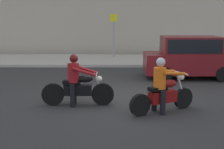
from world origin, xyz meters
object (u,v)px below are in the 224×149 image
(motorcycle_with_rider_orange_stripe, at_px, (162,90))
(motorcycle_with_rider_crimson, at_px, (77,85))
(street_sign_post, at_px, (114,31))
(parked_hatchback_maroon, at_px, (190,57))

(motorcycle_with_rider_orange_stripe, distance_m, motorcycle_with_rider_crimson, 2.53)
(motorcycle_with_rider_crimson, height_order, street_sign_post, street_sign_post)
(motorcycle_with_rider_crimson, relative_size, parked_hatchback_maroon, 0.56)
(motorcycle_with_rider_orange_stripe, height_order, street_sign_post, street_sign_post)
(parked_hatchback_maroon, bearing_deg, street_sign_post, 120.47)
(parked_hatchback_maroon, height_order, street_sign_post, street_sign_post)
(motorcycle_with_rider_crimson, height_order, parked_hatchback_maroon, parked_hatchback_maroon)
(motorcycle_with_rider_orange_stripe, xyz_separation_m, street_sign_post, (-1.39, 10.36, 1.10))
(parked_hatchback_maroon, distance_m, street_sign_post, 6.54)
(motorcycle_with_rider_orange_stripe, height_order, motorcycle_with_rider_crimson, same)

